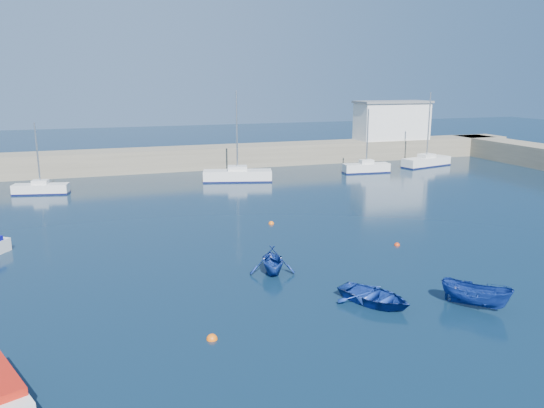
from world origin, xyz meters
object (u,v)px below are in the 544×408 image
object	(u,v)px
harbor_office	(392,121)
sailboat_6	(238,175)
dinghy_left	(272,260)
dinghy_center	(375,296)
sailboat_5	(41,188)
dinghy_right	(476,295)
sailboat_7	(366,168)
sailboat_8	(426,161)

from	to	relation	value
harbor_office	sailboat_6	world-z (taller)	sailboat_6
harbor_office	dinghy_left	bearing A→B (deg)	-128.83
sailboat_6	harbor_office	bearing A→B (deg)	-53.08
harbor_office	dinghy_center	bearing A→B (deg)	-121.95
sailboat_6	sailboat_5	bearing A→B (deg)	105.77
harbor_office	dinghy_right	world-z (taller)	harbor_office
harbor_office	dinghy_center	size ratio (longest dim) A/B	2.66
sailboat_5	sailboat_6	size ratio (longest dim) A/B	0.71
harbor_office	dinghy_right	bearing A→B (deg)	-116.62
dinghy_left	dinghy_center	bearing A→B (deg)	-46.54
dinghy_center	sailboat_6	bearing A→B (deg)	56.89
dinghy_left	sailboat_5	bearing A→B (deg)	129.84
sailboat_7	sailboat_6	bearing A→B (deg)	96.15
sailboat_7	sailboat_8	world-z (taller)	sailboat_8
sailboat_5	dinghy_center	bearing A→B (deg)	-140.06
sailboat_5	sailboat_6	bearing A→B (deg)	-76.91
sailboat_6	dinghy_left	bearing A→B (deg)	-176.41
harbor_office	sailboat_8	world-z (taller)	sailboat_8
sailboat_6	dinghy_right	size ratio (longest dim) A/B	2.89
sailboat_7	dinghy_right	bearing A→B (deg)	164.18
harbor_office	sailboat_6	bearing A→B (deg)	-157.94
sailboat_7	dinghy_left	size ratio (longest dim) A/B	2.51
sailboat_8	dinghy_right	bearing A→B (deg)	133.70
sailboat_8	dinghy_right	distance (m)	44.06
sailboat_7	sailboat_5	bearing A→B (deg)	96.07
sailboat_7	dinghy_right	size ratio (longest dim) A/B	2.24
sailboat_5	dinghy_center	distance (m)	37.41
sailboat_6	dinghy_left	distance (m)	28.33
sailboat_5	dinghy_left	size ratio (longest dim) A/B	2.30
dinghy_center	dinghy_right	size ratio (longest dim) A/B	1.13
dinghy_right	sailboat_5	bearing A→B (deg)	84.79
sailboat_7	dinghy_left	xyz separation A→B (m)	(-21.33, -28.07, 0.17)
dinghy_right	harbor_office	bearing A→B (deg)	26.30
sailboat_6	sailboat_8	xyz separation A→B (m)	(25.36, 2.11, -0.03)
sailboat_7	dinghy_right	world-z (taller)	sailboat_7
sailboat_8	dinghy_left	world-z (taller)	sailboat_8
dinghy_center	sailboat_8	bearing A→B (deg)	22.84
sailboat_5	dinghy_right	distance (m)	41.26
dinghy_center	sailboat_7	bearing A→B (deg)	32.55
sailboat_8	dinghy_center	distance (m)	44.95
sailboat_6	dinghy_center	size ratio (longest dim) A/B	2.55
dinghy_right	sailboat_7	bearing A→B (deg)	32.01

